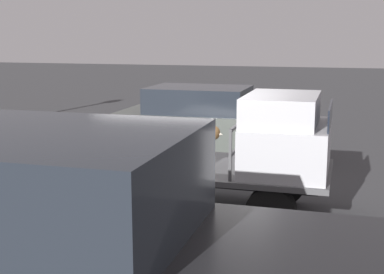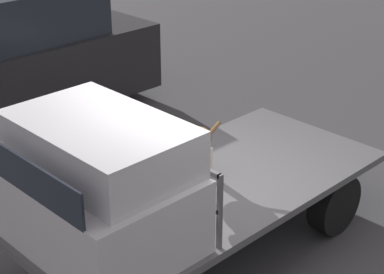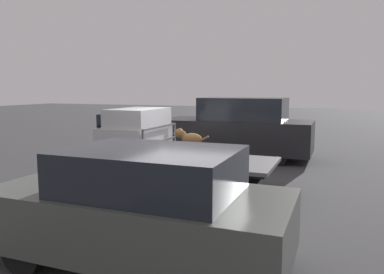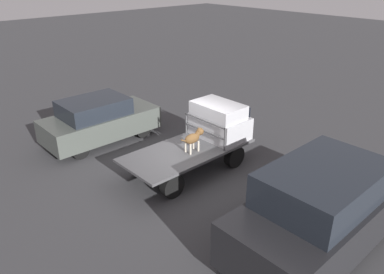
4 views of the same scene
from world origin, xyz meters
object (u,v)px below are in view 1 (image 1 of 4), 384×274
object	(u,v)px
flatbed_truck	(198,176)
dog	(197,140)
parked_pickup_far	(34,266)
parked_sedan	(205,122)

from	to	relation	value
flatbed_truck	dog	size ratio (longest dim) A/B	4.50
flatbed_truck	parked_pickup_far	xyz separation A→B (m)	(-0.06, -4.51, 0.44)
flatbed_truck	parked_pickup_far	distance (m)	4.54
parked_sedan	flatbed_truck	bearing A→B (deg)	-74.12
flatbed_truck	parked_pickup_far	bearing A→B (deg)	-90.76
dog	parked_sedan	xyz separation A→B (m)	(-0.92, 3.97, -0.39)
parked_sedan	parked_pickup_far	world-z (taller)	parked_pickup_far
flatbed_truck	dog	world-z (taller)	dog
flatbed_truck	parked_sedan	xyz separation A→B (m)	(-0.86, 3.75, 0.24)
flatbed_truck	parked_pickup_far	world-z (taller)	parked_pickup_far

